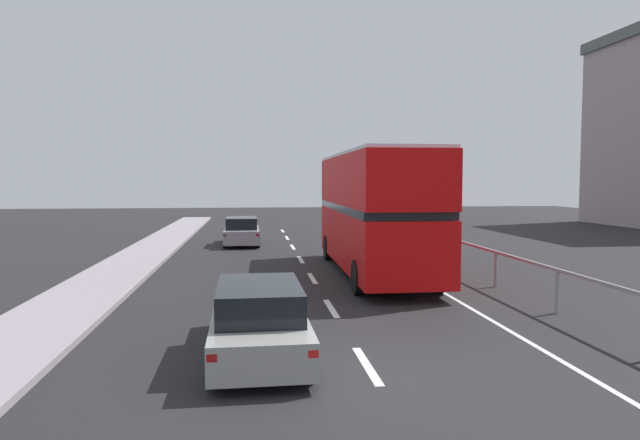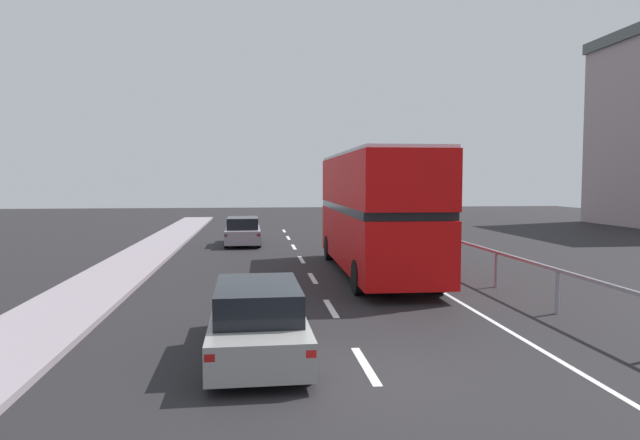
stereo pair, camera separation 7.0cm
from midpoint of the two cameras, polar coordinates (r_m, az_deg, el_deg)
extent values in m
cube|color=black|center=(9.86, 5.37, -15.52)|extent=(73.59, 120.00, 0.10)
cube|color=silver|center=(10.30, 4.78, -14.34)|extent=(0.16, 2.07, 0.01)
cube|color=silver|center=(14.57, 1.24, -8.86)|extent=(0.16, 2.07, 0.01)
cube|color=silver|center=(18.93, -0.64, -5.87)|extent=(0.16, 2.07, 0.01)
cube|color=silver|center=(23.34, -1.80, -4.00)|extent=(0.16, 2.07, 0.01)
cube|color=silver|center=(27.78, -2.58, -2.73)|extent=(0.16, 2.07, 0.01)
cube|color=silver|center=(32.23, -3.15, -1.80)|extent=(0.16, 2.07, 0.01)
cube|color=silver|center=(36.68, -3.58, -1.10)|extent=(0.16, 2.07, 0.01)
cube|color=silver|center=(19.18, 10.09, -5.80)|extent=(0.12, 46.00, 0.01)
cube|color=gray|center=(19.65, 15.36, -2.51)|extent=(0.08, 42.00, 0.08)
cylinder|color=gray|center=(15.04, 22.89, -6.70)|extent=(0.10, 0.10, 1.07)
cylinder|color=gray|center=(18.12, 17.41, -4.79)|extent=(0.10, 0.10, 1.07)
cylinder|color=gray|center=(21.33, 13.57, -3.42)|extent=(0.10, 0.10, 1.07)
cylinder|color=gray|center=(24.62, 10.76, -2.41)|extent=(0.10, 0.10, 1.07)
cylinder|color=gray|center=(27.96, 8.61, -1.63)|extent=(0.10, 0.10, 1.07)
cylinder|color=gray|center=(31.33, 6.93, -1.01)|extent=(0.10, 0.10, 1.07)
cylinder|color=gray|center=(34.73, 5.57, -0.52)|extent=(0.10, 0.10, 1.07)
cylinder|color=gray|center=(38.15, 4.46, -0.11)|extent=(0.10, 0.10, 1.07)
cube|color=red|center=(19.70, 5.61, -1.79)|extent=(2.67, 10.19, 1.84)
cube|color=black|center=(19.62, 5.63, 1.23)|extent=(2.68, 9.78, 0.24)
cube|color=red|center=(19.60, 5.65, 4.00)|extent=(2.67, 10.19, 1.65)
cube|color=silver|center=(19.62, 5.66, 6.56)|extent=(2.61, 9.99, 0.10)
cube|color=black|center=(24.65, 3.27, -0.41)|extent=(2.27, 0.07, 1.29)
cube|color=yellow|center=(24.58, 3.29, 4.96)|extent=(1.52, 0.06, 0.28)
cylinder|color=black|center=(23.21, 0.97, -2.81)|extent=(0.29, 1.00, 1.00)
cylinder|color=black|center=(23.60, 6.59, -2.72)|extent=(0.29, 1.00, 1.00)
cylinder|color=black|center=(16.20, 3.99, -5.77)|extent=(0.29, 1.00, 1.00)
cylinder|color=black|center=(16.75, 11.89, -5.52)|extent=(0.29, 1.00, 1.00)
cube|color=gray|center=(10.87, -6.10, -10.70)|extent=(1.77, 4.52, 0.62)
cube|color=black|center=(10.51, -6.09, -7.91)|extent=(1.53, 2.50, 0.56)
cube|color=red|center=(8.70, -10.81, -13.44)|extent=(0.16, 0.06, 0.12)
cube|color=red|center=(8.74, -0.67, -13.28)|extent=(0.16, 0.06, 0.12)
cylinder|color=black|center=(12.42, -9.88, -9.68)|extent=(0.21, 0.64, 0.64)
cylinder|color=black|center=(12.45, -2.68, -9.59)|extent=(0.21, 0.64, 0.64)
cylinder|color=black|center=(9.44, -10.67, -14.10)|extent=(0.21, 0.64, 0.64)
cylinder|color=black|center=(9.48, -1.05, -13.95)|extent=(0.21, 0.64, 0.64)
cube|color=gray|center=(29.02, -7.70, -1.46)|extent=(1.75, 4.32, 0.66)
cube|color=black|center=(28.75, -7.71, -0.29)|extent=(1.53, 2.38, 0.56)
cube|color=red|center=(26.90, -9.35, -1.55)|extent=(0.16, 0.06, 0.12)
cube|color=red|center=(26.89, -6.12, -1.52)|extent=(0.16, 0.06, 0.12)
cylinder|color=black|center=(30.50, -9.13, -1.58)|extent=(0.21, 0.64, 0.64)
cylinder|color=black|center=(30.48, -6.21, -1.55)|extent=(0.21, 0.64, 0.64)
cylinder|color=black|center=(27.61, -9.33, -2.15)|extent=(0.21, 0.64, 0.64)
cylinder|color=black|center=(27.59, -6.10, -2.13)|extent=(0.21, 0.64, 0.64)
camera|label=1|loc=(0.03, -89.87, 0.01)|focal=31.82mm
camera|label=2|loc=(0.03, 90.13, -0.01)|focal=31.82mm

